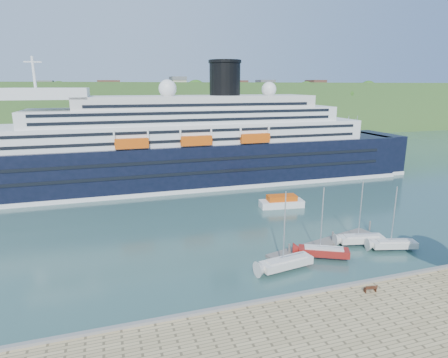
# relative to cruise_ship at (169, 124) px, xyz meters

# --- Properties ---
(ground) EXTENTS (400.00, 400.00, 0.00)m
(ground) POSITION_rel_cruise_ship_xyz_m (9.01, -53.48, -14.20)
(ground) COLOR #2B4C4B
(ground) RESTS_ON ground
(far_hillside) EXTENTS (400.00, 50.00, 24.00)m
(far_hillside) POSITION_rel_cruise_ship_xyz_m (9.01, 91.52, -2.20)
(far_hillside) COLOR #2E5A24
(far_hillside) RESTS_ON ground
(quay_coping) EXTENTS (220.00, 0.50, 0.30)m
(quay_coping) POSITION_rel_cruise_ship_xyz_m (9.01, -53.68, -13.05)
(quay_coping) COLOR slate
(quay_coping) RESTS_ON promenade
(cruise_ship) EXTENTS (126.68, 20.09, 28.40)m
(cruise_ship) POSITION_rel_cruise_ship_xyz_m (0.00, 0.00, 0.00)
(cruise_ship) COLOR black
(cruise_ship) RESTS_ON ground
(park_bench) EXTENTS (1.52, 0.77, 0.93)m
(park_bench) POSITION_rel_cruise_ship_xyz_m (11.98, -55.39, -12.73)
(park_bench) COLOR #472314
(park_bench) RESTS_ON promenade
(floating_pontoon) EXTENTS (18.93, 6.73, 0.42)m
(floating_pontoon) POSITION_rel_cruise_ship_xyz_m (14.95, -41.29, -13.99)
(floating_pontoon) COLOR gray
(floating_pontoon) RESTS_ON ground
(sailboat_white_near) EXTENTS (7.89, 3.22, 9.90)m
(sailboat_white_near) POSITION_rel_cruise_ship_xyz_m (6.53, -46.49, -9.25)
(sailboat_white_near) COLOR silver
(sailboat_white_near) RESTS_ON ground
(sailboat_red) EXTENTS (7.41, 5.14, 9.41)m
(sailboat_red) POSITION_rel_cruise_ship_xyz_m (12.81, -45.02, -9.49)
(sailboat_red) COLOR maroon
(sailboat_red) RESTS_ON ground
(sailboat_white_far) EXTENTS (7.35, 3.36, 9.17)m
(sailboat_white_far) POSITION_rel_cruise_ship_xyz_m (20.41, -42.87, -9.61)
(sailboat_white_far) COLOR silver
(sailboat_white_far) RESTS_ON ground
(tender_launch) EXTENTS (8.72, 3.92, 2.33)m
(tender_launch) POSITION_rel_cruise_ship_xyz_m (17.25, -23.37, -13.03)
(tender_launch) COLOR #CF4D0C
(tender_launch) RESTS_ON ground
(sailboat_extra) EXTENTS (7.13, 3.61, 8.88)m
(sailboat_extra) POSITION_rel_cruise_ship_xyz_m (23.69, -45.77, -9.76)
(sailboat_extra) COLOR silver
(sailboat_extra) RESTS_ON ground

